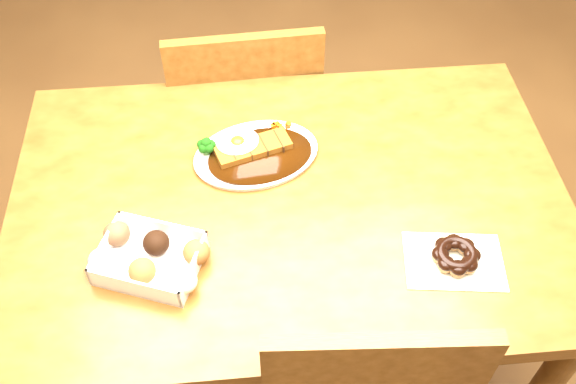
{
  "coord_description": "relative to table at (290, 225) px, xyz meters",
  "views": [
    {
      "loc": [
        -0.08,
        -0.88,
        1.81
      ],
      "look_at": [
        -0.01,
        -0.04,
        0.81
      ],
      "focal_mm": 40.0,
      "sensor_mm": 36.0,
      "label": 1
    }
  ],
  "objects": [
    {
      "name": "chair_far",
      "position": [
        -0.08,
        0.53,
        -0.17
      ],
      "size": [
        0.44,
        0.44,
        0.87
      ],
      "rotation": [
        0.0,
        0.0,
        3.19
      ],
      "color": "#512F10",
      "rests_on": "ground"
    },
    {
      "name": "ground",
      "position": [
        0.0,
        0.0,
        -0.65
      ],
      "size": [
        6.0,
        6.0,
        0.0
      ],
      "primitive_type": "plane",
      "color": "brown",
      "rests_on": "ground"
    },
    {
      "name": "table",
      "position": [
        0.0,
        0.0,
        0.0
      ],
      "size": [
        1.2,
        0.8,
        0.75
      ],
      "color": "#512F10",
      "rests_on": "ground"
    },
    {
      "name": "donut_box",
      "position": [
        -0.29,
        -0.15,
        0.13
      ],
      "size": [
        0.23,
        0.21,
        0.05
      ],
      "rotation": [
        0.0,
        0.0,
        -0.36
      ],
      "color": "white",
      "rests_on": "table"
    },
    {
      "name": "katsu_curry_plate",
      "position": [
        -0.07,
        0.13,
        0.11
      ],
      "size": [
        0.32,
        0.26,
        0.06
      ],
      "rotation": [
        0.0,
        0.0,
        0.23
      ],
      "color": "white",
      "rests_on": "table"
    },
    {
      "name": "pon_de_ring",
      "position": [
        0.31,
        -0.2,
        0.12
      ],
      "size": [
        0.21,
        0.16,
        0.04
      ],
      "rotation": [
        0.0,
        0.0,
        -0.13
      ],
      "color": "silver",
      "rests_on": "table"
    }
  ]
}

